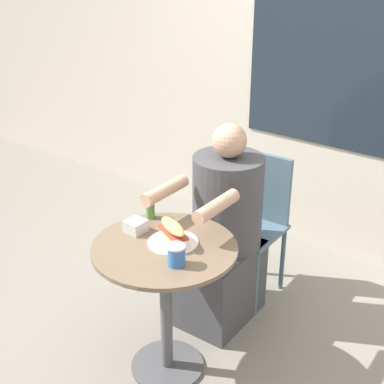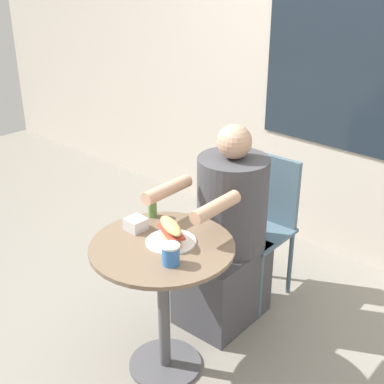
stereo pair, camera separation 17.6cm
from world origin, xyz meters
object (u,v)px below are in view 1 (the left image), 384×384
object	(u,v)px
seated_diner	(223,239)
condiment_bottle	(150,207)
sandwich_on_plate	(173,235)
cafe_table	(165,281)
drink_cup	(176,255)
diner_chair	(256,212)

from	to	relation	value
seated_diner	condiment_bottle	bearing A→B (deg)	60.52
sandwich_on_plate	cafe_table	bearing A→B (deg)	-107.21
sandwich_on_plate	seated_diner	bearing A→B (deg)	97.44
drink_cup	condiment_bottle	world-z (taller)	condiment_bottle
diner_chair	condiment_bottle	xyz separation A→B (m)	(-0.18, -0.73, 0.26)
seated_diner	drink_cup	xyz separation A→B (m)	(0.20, -0.63, 0.28)
diner_chair	condiment_bottle	size ratio (longest dim) A/B	6.76
diner_chair	sandwich_on_plate	xyz separation A→B (m)	(0.07, -0.85, 0.24)
cafe_table	diner_chair	world-z (taller)	diner_chair
seated_diner	condiment_bottle	xyz separation A→B (m)	(-0.19, -0.37, 0.29)
drink_cup	seated_diner	bearing A→B (deg)	107.34
cafe_table	condiment_bottle	distance (m)	0.39
drink_cup	condiment_bottle	bearing A→B (deg)	146.56
seated_diner	condiment_bottle	size ratio (longest dim) A/B	8.95
drink_cup	diner_chair	bearing A→B (deg)	101.66
cafe_table	sandwich_on_plate	bearing A→B (deg)	72.79
diner_chair	drink_cup	size ratio (longest dim) A/B	9.10
diner_chair	sandwich_on_plate	bearing A→B (deg)	92.23
seated_diner	drink_cup	world-z (taller)	seated_diner
cafe_table	sandwich_on_plate	distance (m)	0.24
cafe_table	drink_cup	size ratio (longest dim) A/B	7.54
drink_cup	condiment_bottle	size ratio (longest dim) A/B	0.74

